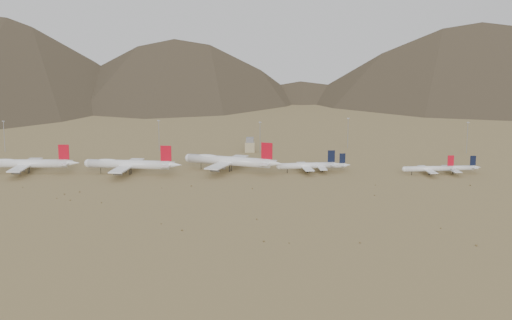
{
  "coord_description": "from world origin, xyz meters",
  "views": [
    {
      "loc": [
        61.24,
        -455.8,
        98.83
      ],
      "look_at": [
        39.07,
        30.0,
        9.74
      ],
      "focal_mm": 50.0,
      "sensor_mm": 36.0,
      "label": 1
    }
  ],
  "objects_px": {
    "widebody_west": "(27,163)",
    "control_tower": "(250,145)",
    "narrowbody_a": "(308,166)",
    "widebody_east": "(229,161)",
    "widebody_centre": "(129,164)",
    "narrowbody_b": "(323,166)"
  },
  "relations": [
    {
      "from": "widebody_east",
      "to": "control_tower",
      "type": "relative_size",
      "value": 5.99
    },
    {
      "from": "narrowbody_a",
      "to": "control_tower",
      "type": "bearing_deg",
      "value": 108.13
    },
    {
      "from": "widebody_centre",
      "to": "narrowbody_b",
      "type": "relative_size",
      "value": 1.8
    },
    {
      "from": "narrowbody_a",
      "to": "narrowbody_b",
      "type": "relative_size",
      "value": 1.2
    },
    {
      "from": "widebody_west",
      "to": "narrowbody_a",
      "type": "relative_size",
      "value": 1.47
    },
    {
      "from": "widebody_west",
      "to": "widebody_east",
      "type": "distance_m",
      "value": 141.0
    },
    {
      "from": "widebody_east",
      "to": "control_tower",
      "type": "distance_m",
      "value": 83.07
    },
    {
      "from": "widebody_west",
      "to": "control_tower",
      "type": "xyz_separation_m",
      "value": [
        150.61,
        95.43,
        -1.67
      ]
    },
    {
      "from": "widebody_east",
      "to": "narrowbody_b",
      "type": "distance_m",
      "value": 66.41
    },
    {
      "from": "widebody_centre",
      "to": "narrowbody_b",
      "type": "xyz_separation_m",
      "value": [
        134.8,
        16.17,
        -2.99
      ]
    },
    {
      "from": "widebody_west",
      "to": "widebody_centre",
      "type": "xyz_separation_m",
      "value": [
        71.85,
        -0.38,
        0.15
      ]
    },
    {
      "from": "widebody_west",
      "to": "narrowbody_b",
      "type": "bearing_deg",
      "value": 1.63
    },
    {
      "from": "widebody_centre",
      "to": "widebody_east",
      "type": "bearing_deg",
      "value": 15.96
    },
    {
      "from": "widebody_west",
      "to": "narrowbody_b",
      "type": "distance_m",
      "value": 207.28
    },
    {
      "from": "widebody_centre",
      "to": "widebody_east",
      "type": "distance_m",
      "value": 69.84
    },
    {
      "from": "narrowbody_a",
      "to": "narrowbody_b",
      "type": "xyz_separation_m",
      "value": [
        10.71,
        4.3,
        -0.85
      ]
    },
    {
      "from": "narrowbody_b",
      "to": "control_tower",
      "type": "height_order",
      "value": "narrowbody_b"
    },
    {
      "from": "widebody_west",
      "to": "widebody_east",
      "type": "height_order",
      "value": "widebody_east"
    },
    {
      "from": "widebody_east",
      "to": "widebody_centre",
      "type": "bearing_deg",
      "value": -150.76
    },
    {
      "from": "narrowbody_b",
      "to": "widebody_west",
      "type": "bearing_deg",
      "value": 177.39
    },
    {
      "from": "widebody_east",
      "to": "control_tower",
      "type": "height_order",
      "value": "widebody_east"
    },
    {
      "from": "control_tower",
      "to": "widebody_west",
      "type": "bearing_deg",
      "value": -147.64
    }
  ]
}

